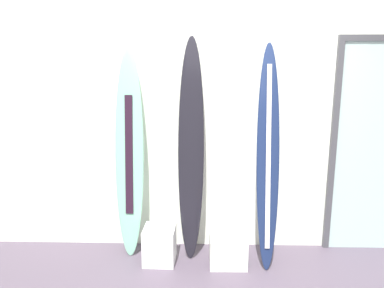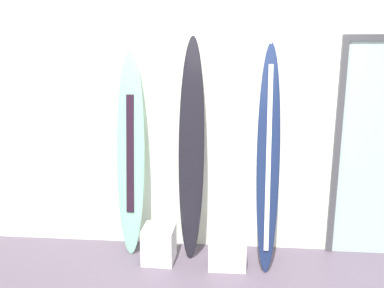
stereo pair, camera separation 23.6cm
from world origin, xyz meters
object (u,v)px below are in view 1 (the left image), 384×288
(display_block_left, at_px, (228,249))
(surfboard_navy, at_px, (268,156))
(display_block_center, at_px, (160,245))
(surfboard_charcoal, at_px, (191,150))
(surfboard_seafoam, at_px, (130,156))

(display_block_left, bearing_deg, surfboard_navy, 15.98)
(display_block_center, bearing_deg, surfboard_charcoal, 32.76)
(surfboard_seafoam, relative_size, display_block_center, 5.83)
(surfboard_charcoal, height_order, surfboard_navy, surfboard_charcoal)
(surfboard_seafoam, relative_size, surfboard_charcoal, 0.95)
(display_block_left, distance_m, display_block_center, 0.69)
(surfboard_seafoam, bearing_deg, surfboard_navy, -4.99)
(surfboard_navy, height_order, display_block_left, surfboard_navy)
(surfboard_charcoal, distance_m, display_block_left, 1.05)
(surfboard_seafoam, height_order, surfboard_navy, surfboard_navy)
(display_block_left, relative_size, display_block_center, 1.02)
(surfboard_charcoal, xyz_separation_m, surfboard_navy, (0.75, -0.10, -0.03))
(display_block_center, bearing_deg, display_block_left, -0.70)
(surfboard_charcoal, distance_m, display_block_center, 1.00)
(surfboard_navy, distance_m, display_block_left, 1.01)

